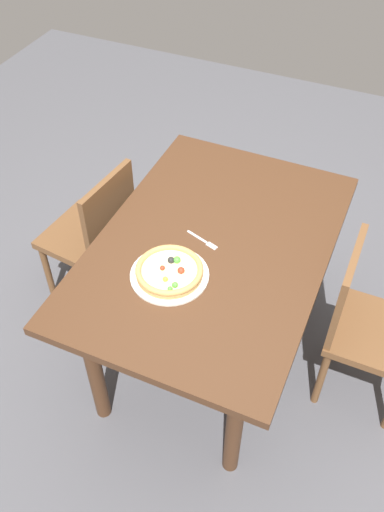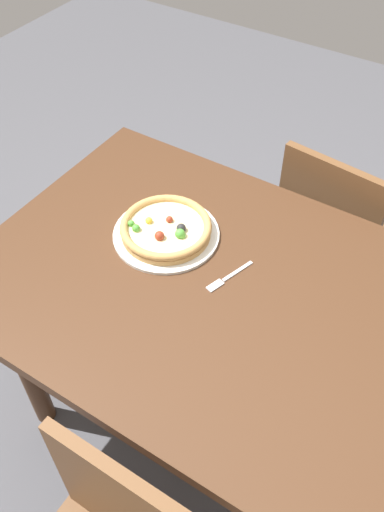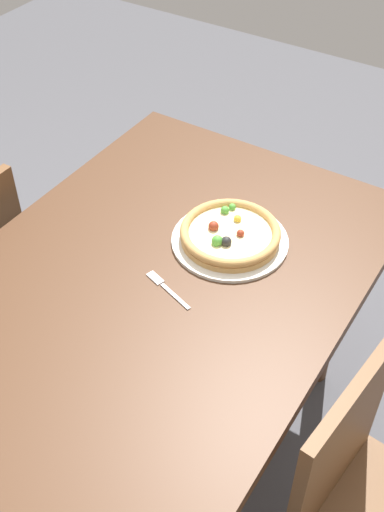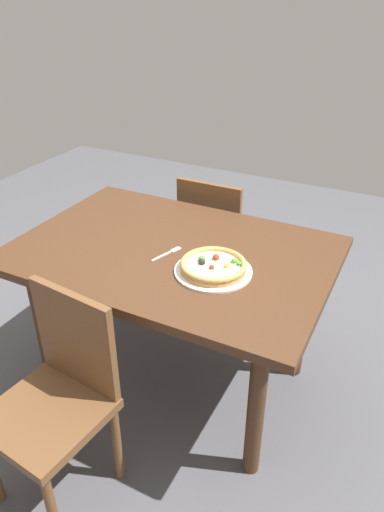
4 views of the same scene
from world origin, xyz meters
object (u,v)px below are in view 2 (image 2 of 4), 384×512
(chair_near, at_px, (333,232))
(plate, at_px, (166,234))
(dining_table, at_px, (219,311))
(pizza, at_px, (166,228))
(fork, at_px, (226,278))

(chair_near, relative_size, plate, 2.70)
(plate, bearing_deg, dining_table, 159.09)
(dining_table, xyz_separation_m, pizza, (0.24, -0.09, 0.13))
(plate, distance_m, fork, 0.24)
(dining_table, xyz_separation_m, chair_near, (-0.11, -0.69, -0.20))
(dining_table, bearing_deg, plate, -20.91)
(fork, bearing_deg, chair_near, -171.45)
(dining_table, height_order, chair_near, chair_near)
(dining_table, relative_size, pizza, 5.10)
(dining_table, relative_size, fork, 8.65)
(chair_near, distance_m, fork, 0.73)
(chair_near, bearing_deg, plate, -114.00)
(pizza, height_order, fork, pizza)
(chair_near, distance_m, pizza, 0.77)
(chair_near, distance_m, plate, 0.76)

